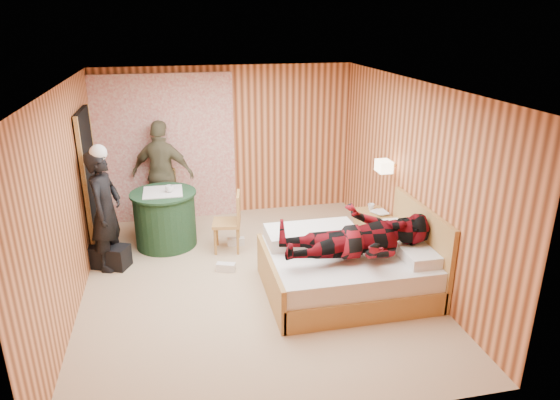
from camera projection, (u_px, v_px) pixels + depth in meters
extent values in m
cube|color=tan|center=(252.00, 281.00, 6.48)|extent=(4.20, 5.00, 0.01)
cube|color=white|center=(248.00, 85.00, 5.61)|extent=(4.20, 5.00, 0.01)
cube|color=#EB925A|center=(227.00, 142.00, 8.34)|extent=(4.20, 0.02, 2.50)
cube|color=#EB925A|center=(67.00, 202.00, 5.63)|extent=(0.02, 5.00, 2.50)
cube|color=#EB925A|center=(410.00, 179.00, 6.46)|extent=(0.02, 5.00, 2.50)
cube|color=#ECE7CD|center=(166.00, 149.00, 8.10)|extent=(2.20, 0.08, 2.40)
cube|color=black|center=(90.00, 183.00, 7.00)|extent=(0.06, 0.90, 2.05)
cylinder|color=gold|center=(389.00, 166.00, 6.83)|extent=(0.18, 0.04, 0.04)
cube|color=beige|center=(384.00, 166.00, 6.82)|extent=(0.18, 0.24, 0.16)
cube|color=tan|center=(346.00, 280.00, 6.19)|extent=(1.91, 1.53, 0.29)
cube|color=white|center=(347.00, 262.00, 6.10)|extent=(1.85, 1.47, 0.24)
cube|color=tan|center=(270.00, 280.00, 5.96)|extent=(0.06, 1.53, 0.54)
cube|color=tan|center=(420.00, 246.00, 6.25)|extent=(0.06, 1.53, 1.05)
cube|color=white|center=(418.00, 255.00, 5.85)|extent=(0.36, 0.53, 0.13)
cube|color=white|center=(392.00, 231.00, 6.52)|extent=(0.36, 0.53, 0.13)
cube|color=white|center=(311.00, 234.00, 6.36)|extent=(1.15, 0.57, 0.17)
cube|color=tan|center=(373.00, 231.00, 7.27)|extent=(0.41, 0.56, 0.56)
cube|color=tan|center=(374.00, 220.00, 7.21)|extent=(0.43, 0.58, 0.03)
cylinder|color=#214729|center=(165.00, 219.00, 7.37)|extent=(0.89, 0.89, 0.81)
cylinder|color=#214729|center=(163.00, 193.00, 7.22)|extent=(0.95, 0.95, 0.03)
cube|color=white|center=(163.00, 192.00, 7.21)|extent=(0.64, 0.64, 0.01)
cube|color=tan|center=(165.00, 201.00, 7.96)|extent=(0.45, 0.45, 0.05)
cube|color=tan|center=(163.00, 183.00, 8.04)|extent=(0.42, 0.07, 0.46)
cylinder|color=tan|center=(156.00, 220.00, 7.84)|extent=(0.04, 0.04, 0.43)
cylinder|color=tan|center=(176.00, 210.00, 8.24)|extent=(0.04, 0.04, 0.43)
cube|color=tan|center=(227.00, 223.00, 7.19)|extent=(0.46, 0.46, 0.05)
cube|color=tan|center=(239.00, 208.00, 7.12)|extent=(0.10, 0.40, 0.43)
cylinder|color=tan|center=(217.00, 233.00, 7.41)|extent=(0.04, 0.04, 0.41)
cylinder|color=tan|center=(238.00, 241.00, 7.12)|extent=(0.04, 0.04, 0.41)
cube|color=black|center=(109.00, 256.00, 6.79)|extent=(0.61, 0.49, 0.31)
cube|color=white|center=(226.00, 267.00, 6.70)|extent=(0.27, 0.18, 0.11)
cube|color=white|center=(236.00, 242.00, 7.46)|extent=(0.26, 0.12, 0.11)
imported|color=black|center=(106.00, 211.00, 6.57)|extent=(0.55, 0.68, 1.64)
imported|color=brown|center=(163.00, 174.00, 7.94)|extent=(1.09, 0.76, 1.72)
imported|color=maroon|center=(359.00, 226.00, 5.74)|extent=(0.86, 0.67, 1.77)
imported|color=white|center=(376.00, 214.00, 7.13)|extent=(0.25, 0.28, 0.02)
imported|color=white|center=(376.00, 213.00, 7.12)|extent=(0.17, 0.23, 0.02)
imported|color=white|center=(371.00, 207.00, 7.28)|extent=(0.13, 0.13, 0.09)
imported|color=white|center=(170.00, 189.00, 7.17)|extent=(0.16, 0.16, 0.10)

